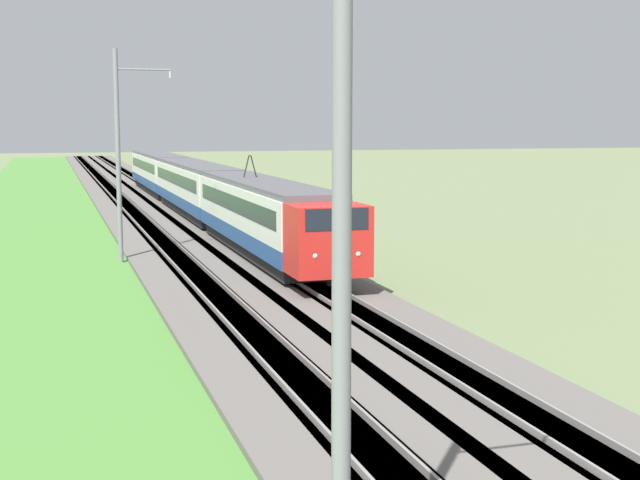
# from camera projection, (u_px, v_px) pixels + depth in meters

# --- Properties ---
(ballast_main) EXTENTS (240.00, 4.40, 0.30)m
(ballast_main) POSITION_uv_depth(u_px,v_px,m) (145.00, 226.00, 54.38)
(ballast_main) COLOR #605B56
(ballast_main) RESTS_ON ground
(ballast_adjacent) EXTENTS (240.00, 4.40, 0.30)m
(ballast_adjacent) POSITION_uv_depth(u_px,v_px,m) (208.00, 224.00, 55.52)
(ballast_adjacent) COLOR #605B56
(ballast_adjacent) RESTS_ON ground
(track_main) EXTENTS (240.00, 1.57, 0.45)m
(track_main) POSITION_uv_depth(u_px,v_px,m) (145.00, 226.00, 54.38)
(track_main) COLOR #4C4238
(track_main) RESTS_ON ground
(track_adjacent) EXTENTS (240.00, 1.57, 0.45)m
(track_adjacent) POSITION_uv_depth(u_px,v_px,m) (208.00, 224.00, 55.52)
(track_adjacent) COLOR #4C4238
(track_adjacent) RESTS_ON ground
(grass_verge) EXTENTS (240.00, 11.74, 0.12)m
(grass_verge) POSITION_uv_depth(u_px,v_px,m) (49.00, 231.00, 52.77)
(grass_verge) COLOR #4C8438
(grass_verge) RESTS_ON ground
(passenger_train) EXTENTS (60.89, 2.87, 4.85)m
(passenger_train) POSITION_uv_depth(u_px,v_px,m) (195.00, 185.00, 59.81)
(passenger_train) COLOR red
(passenger_train) RESTS_ON ground
(catenary_mast_near) EXTENTS (0.22, 2.56, 9.48)m
(catenary_mast_near) POSITION_uv_depth(u_px,v_px,m) (346.00, 259.00, 9.75)
(catenary_mast_near) COLOR slate
(catenary_mast_near) RESTS_ON ground
(catenary_mast_mid) EXTENTS (0.22, 2.56, 9.66)m
(catenary_mast_mid) POSITION_uv_depth(u_px,v_px,m) (119.00, 155.00, 39.77)
(catenary_mast_mid) COLOR slate
(catenary_mast_mid) RESTS_ON ground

